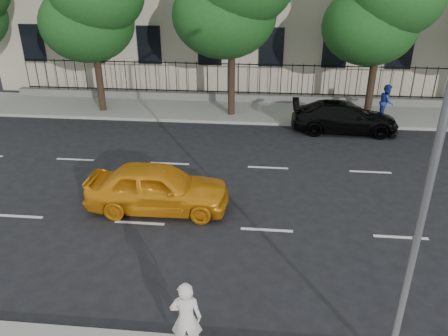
# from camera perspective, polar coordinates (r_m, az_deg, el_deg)

# --- Properties ---
(ground) EXTENTS (120.00, 120.00, 0.00)m
(ground) POSITION_cam_1_polar(r_m,az_deg,el_deg) (11.60, 5.46, -14.87)
(ground) COLOR black
(ground) RESTS_ON ground
(far_sidewalk) EXTENTS (60.00, 4.00, 0.15)m
(far_sidewalk) POSITION_cam_1_polar(r_m,az_deg,el_deg) (24.03, 5.91, 7.33)
(far_sidewalk) COLOR gray
(far_sidewalk) RESTS_ON ground
(lane_markings) EXTENTS (49.60, 4.62, 0.01)m
(lane_markings) POSITION_cam_1_polar(r_m,az_deg,el_deg) (15.53, 5.69, -3.48)
(lane_markings) COLOR silver
(lane_markings) RESTS_ON ground
(iron_fence) EXTENTS (30.00, 0.50, 2.20)m
(iron_fence) POSITION_cam_1_polar(r_m,az_deg,el_deg) (25.50, 5.99, 9.73)
(iron_fence) COLOR slate
(iron_fence) RESTS_ON far_sidewalk
(street_light) EXTENTS (0.25, 3.32, 8.05)m
(street_light) POSITION_cam_1_polar(r_m,az_deg,el_deg) (7.94, 25.33, 5.88)
(street_light) COLOR slate
(street_light) RESTS_ON near_sidewalk
(tree_d) EXTENTS (5.34, 4.94, 8.84)m
(tree_d) POSITION_cam_1_polar(r_m,az_deg,el_deg) (22.89, 20.11, 19.88)
(tree_d) COLOR #382619
(tree_d) RESTS_ON far_sidewalk
(yellow_taxi) EXTENTS (4.68, 1.96, 1.58)m
(yellow_taxi) POSITION_cam_1_polar(r_m,az_deg,el_deg) (14.41, -8.63, -2.54)
(yellow_taxi) COLOR orange
(yellow_taxi) RESTS_ON ground
(black_sedan) EXTENTS (5.05, 2.14, 1.45)m
(black_sedan) POSITION_cam_1_polar(r_m,az_deg,el_deg) (21.78, 15.45, 6.42)
(black_sedan) COLOR black
(black_sedan) RESTS_ON ground
(woman_near) EXTENTS (0.68, 0.48, 1.75)m
(woman_near) POSITION_cam_1_polar(r_m,az_deg,el_deg) (9.24, -4.96, -18.99)
(woman_near) COLOR silver
(woman_near) RESTS_ON near_sidewalk
(pedestrian_far) EXTENTS (0.85, 1.00, 1.78)m
(pedestrian_far) POSITION_cam_1_polar(r_m,az_deg,el_deg) (23.77, 20.43, 8.10)
(pedestrian_far) COLOR navy
(pedestrian_far) RESTS_ON far_sidewalk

